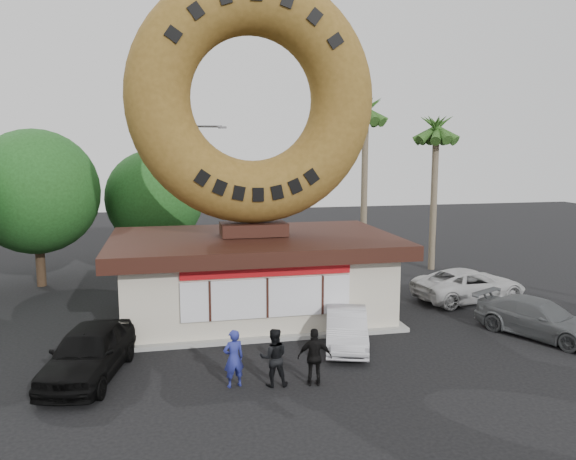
# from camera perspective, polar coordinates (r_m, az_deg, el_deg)

# --- Properties ---
(ground) EXTENTS (90.00, 90.00, 0.00)m
(ground) POSITION_cam_1_polar(r_m,az_deg,el_deg) (17.56, -0.38, -14.30)
(ground) COLOR black
(ground) RESTS_ON ground
(donut_shop) EXTENTS (11.20, 7.20, 3.80)m
(donut_shop) POSITION_cam_1_polar(r_m,az_deg,el_deg) (22.65, -3.47, -4.37)
(donut_shop) COLOR beige
(donut_shop) RESTS_ON ground
(giant_donut) EXTENTS (9.61, 2.45, 9.61)m
(giant_donut) POSITION_cam_1_polar(r_m,az_deg,el_deg) (22.17, -3.64, 13.13)
(giant_donut) COLOR brown
(giant_donut) RESTS_ON donut_shop
(tree_west) EXTENTS (6.00, 6.00, 7.65)m
(tree_west) POSITION_cam_1_polar(r_m,az_deg,el_deg) (29.59, -24.25, 3.56)
(tree_west) COLOR #473321
(tree_west) RESTS_ON ground
(tree_mid) EXTENTS (5.20, 5.20, 6.63)m
(tree_mid) POSITION_cam_1_polar(r_m,az_deg,el_deg) (30.99, -13.40, 3.11)
(tree_mid) COLOR #473321
(tree_mid) RESTS_ON ground
(palm_near) EXTENTS (2.60, 2.60, 9.75)m
(palm_near) POSITION_cam_1_polar(r_m,az_deg,el_deg) (31.78, 7.90, 11.32)
(palm_near) COLOR #726651
(palm_near) RESTS_ON ground
(palm_far) EXTENTS (2.60, 2.60, 8.75)m
(palm_far) POSITION_cam_1_polar(r_m,az_deg,el_deg) (31.76, 14.83, 9.44)
(palm_far) COLOR #726651
(palm_far) RESTS_ON ground
(street_lamp) EXTENTS (2.11, 0.20, 8.00)m
(street_lamp) POSITION_cam_1_polar(r_m,az_deg,el_deg) (31.97, -9.54, 4.21)
(street_lamp) COLOR #59595E
(street_lamp) RESTS_ON ground
(person_left) EXTENTS (0.69, 0.54, 1.68)m
(person_left) POSITION_cam_1_polar(r_m,az_deg,el_deg) (16.41, -5.54, -12.85)
(person_left) COLOR navy
(person_left) RESTS_ON ground
(person_center) EXTENTS (0.88, 0.72, 1.69)m
(person_center) POSITION_cam_1_polar(r_m,az_deg,el_deg) (16.41, -1.45, -12.80)
(person_center) COLOR black
(person_center) RESTS_ON ground
(person_right) EXTENTS (1.05, 0.60, 1.68)m
(person_right) POSITION_cam_1_polar(r_m,az_deg,el_deg) (16.46, 2.74, -12.77)
(person_right) COLOR black
(person_right) RESTS_ON ground
(car_black) EXTENTS (2.79, 4.88, 1.57)m
(car_black) POSITION_cam_1_polar(r_m,az_deg,el_deg) (17.95, -19.61, -11.62)
(car_black) COLOR black
(car_black) RESTS_ON ground
(car_silver) EXTENTS (2.40, 4.11, 1.28)m
(car_silver) POSITION_cam_1_polar(r_m,az_deg,el_deg) (19.61, 5.95, -9.87)
(car_silver) COLOR #BBBBC0
(car_silver) RESTS_ON ground
(car_grey) EXTENTS (3.74, 4.92, 1.33)m
(car_grey) POSITION_cam_1_polar(r_m,az_deg,el_deg) (22.38, 24.15, -8.19)
(car_grey) COLOR #56595B
(car_grey) RESTS_ON ground
(car_white) EXTENTS (5.40, 3.10, 1.42)m
(car_white) POSITION_cam_1_polar(r_m,az_deg,el_deg) (26.32, 17.93, -5.32)
(car_white) COLOR silver
(car_white) RESTS_ON ground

